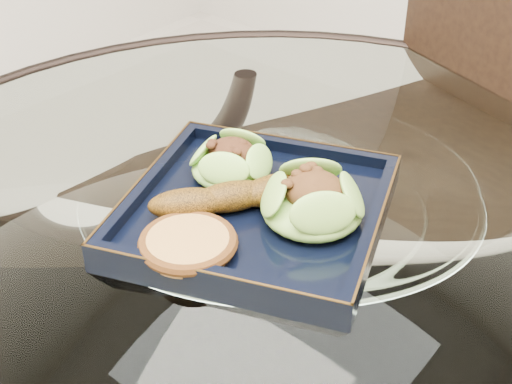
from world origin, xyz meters
The scene contains 7 objects.
dining_table centered at (0.00, 0.00, 0.60)m, with size 1.13×1.13×0.77m.
dining_chair centered at (0.00, 0.37, 0.53)m, with size 0.54×0.54×0.95m.
navy_plate centered at (-0.02, -0.02, 0.77)m, with size 0.27×0.27×0.02m, color black.
lettuce_wrap_left centered at (-0.08, 0.01, 0.80)m, with size 0.09×0.09×0.03m, color #64A630.
lettuce_wrap_right centered at (0.04, 0.00, 0.80)m, with size 0.11×0.11×0.04m, color #54942B.
roasted_plantain centered at (-0.04, -0.04, 0.80)m, with size 0.17×0.04×0.03m, color #673E0A.
crumb_patty centered at (-0.02, -0.12, 0.79)m, with size 0.09×0.09×0.02m, color #CA8B43.
Camera 1 is at (0.38, -0.51, 1.23)m, focal length 50.00 mm.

